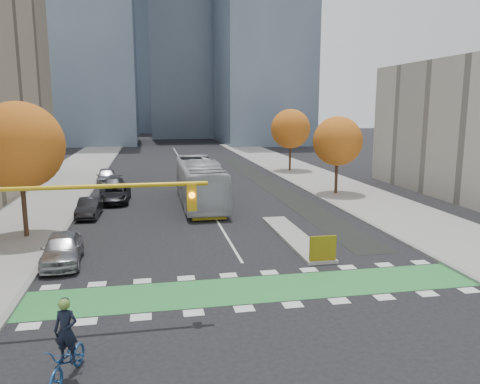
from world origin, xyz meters
name	(u,v)px	position (x,y,z in m)	size (l,w,h in m)	color
ground	(266,303)	(0.00, 0.00, 0.00)	(300.00, 300.00, 0.00)	black
sidewalk_west	(32,210)	(-13.50, 20.00, 0.07)	(7.00, 120.00, 0.15)	gray
sidewalk_east	(361,197)	(13.50, 20.00, 0.07)	(7.00, 120.00, 0.15)	gray
curb_west	(80,208)	(-10.00, 20.00, 0.07)	(0.30, 120.00, 0.16)	gray
curb_east	(323,199)	(10.00, 20.00, 0.07)	(0.30, 120.00, 0.16)	gray
bike_crossing	(258,289)	(0.00, 1.50, 0.01)	(20.00, 3.00, 0.01)	#2B853B
centre_line	(188,172)	(0.00, 40.00, 0.01)	(0.15, 70.00, 0.01)	silver
bike_lane_paint	(266,183)	(7.50, 30.00, 0.01)	(2.50, 50.00, 0.01)	black
median_island	(294,237)	(4.00, 9.00, 0.08)	(1.60, 10.00, 0.16)	gray
hazard_board	(323,248)	(4.00, 4.20, 0.80)	(1.40, 0.12, 1.30)	yellow
tower_ne	(262,2)	(20.00, 85.00, 30.00)	(18.00, 24.00, 60.00)	#47566B
tower_far	(147,3)	(-4.00, 140.00, 40.00)	(26.00, 26.00, 80.00)	#47566B
tree_west	(19,146)	(-12.00, 12.00, 5.62)	(5.20, 5.20, 8.22)	#332114
tree_east_near	(338,141)	(12.00, 22.00, 4.86)	(4.40, 4.40, 7.08)	#332114
tree_east_far	(291,129)	(12.50, 38.00, 5.24)	(4.80, 4.80, 7.65)	#332114
traffic_signal_west	(51,218)	(-7.93, -0.51, 4.03)	(8.53, 0.56, 5.20)	#BF9914
cyclist	(68,353)	(-7.00, -4.17, 0.83)	(1.33, 2.28, 2.49)	navy
bus	(200,182)	(-0.55, 20.27, 1.82)	(3.06, 13.07, 3.64)	silver
parked_car_a	(62,249)	(-9.00, 6.68, 0.79)	(1.87, 4.66, 1.59)	#99999E
parked_car_b	(89,208)	(-8.94, 17.17, 0.68)	(1.45, 4.15, 1.37)	black
parked_car_c	(113,185)	(-8.00, 27.17, 0.66)	(1.86, 4.58, 1.33)	#45454A
parked_car_d	(115,194)	(-7.48, 22.17, 0.71)	(2.36, 5.12, 1.42)	black
parked_car_e	(106,176)	(-9.00, 32.17, 0.83)	(1.96, 4.86, 1.66)	#A5A6AB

